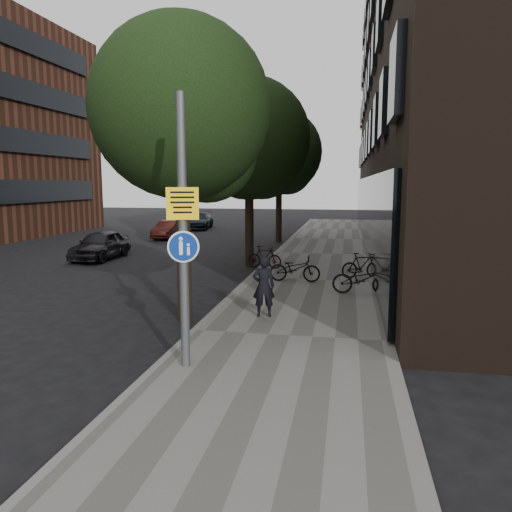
% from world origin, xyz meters
% --- Properties ---
extents(ground, '(120.00, 120.00, 0.00)m').
position_xyz_m(ground, '(0.00, 0.00, 0.00)').
color(ground, black).
rests_on(ground, ground).
extents(sidewalk, '(4.50, 60.00, 0.12)m').
position_xyz_m(sidewalk, '(0.25, 10.00, 0.06)').
color(sidewalk, slate).
rests_on(sidewalk, ground).
extents(curb_edge, '(0.15, 60.00, 0.13)m').
position_xyz_m(curb_edge, '(-2.00, 10.00, 0.07)').
color(curb_edge, slate).
rests_on(curb_edge, ground).
extents(building_right_dark_brick, '(12.00, 40.00, 18.00)m').
position_xyz_m(building_right_dark_brick, '(8.50, 22.00, 9.00)').
color(building_right_dark_brick, black).
rests_on(building_right_dark_brick, ground).
extents(street_tree_near, '(4.40, 4.40, 7.50)m').
position_xyz_m(street_tree_near, '(-2.53, 4.64, 5.11)').
color(street_tree_near, black).
rests_on(street_tree_near, ground).
extents(street_tree_mid, '(5.00, 5.00, 7.80)m').
position_xyz_m(street_tree_mid, '(-2.53, 13.14, 5.11)').
color(street_tree_mid, black).
rests_on(street_tree_mid, ground).
extents(street_tree_far, '(5.00, 5.00, 7.80)m').
position_xyz_m(street_tree_far, '(-2.53, 22.14, 5.11)').
color(street_tree_far, black).
rests_on(street_tree_far, ground).
extents(signpost, '(0.55, 0.21, 4.95)m').
position_xyz_m(signpost, '(-1.45, 1.11, 2.62)').
color(signpost, '#595B5E').
rests_on(signpost, sidewalk).
extents(pedestrian, '(0.64, 0.50, 1.57)m').
position_xyz_m(pedestrian, '(-0.61, 4.83, 0.90)').
color(pedestrian, black).
rests_on(pedestrian, sidewalk).
extents(parked_bike_facade_near, '(1.84, 0.66, 0.96)m').
position_xyz_m(parked_bike_facade_near, '(1.94, 7.91, 0.60)').
color(parked_bike_facade_near, black).
rests_on(parked_bike_facade_near, sidewalk).
extents(parked_bike_facade_far, '(1.59, 0.94, 0.92)m').
position_xyz_m(parked_bike_facade_far, '(2.00, 10.58, 0.58)').
color(parked_bike_facade_far, black).
rests_on(parked_bike_facade_far, sidewalk).
extents(parked_bike_curb_near, '(1.75, 0.62, 0.92)m').
position_xyz_m(parked_bike_curb_near, '(-0.30, 9.51, 0.58)').
color(parked_bike_curb_near, black).
rests_on(parked_bike_curb_near, sidewalk).
extents(parked_bike_curb_far, '(1.54, 0.78, 0.89)m').
position_xyz_m(parked_bike_curb_far, '(-1.80, 12.04, 0.56)').
color(parked_bike_curb_far, black).
rests_on(parked_bike_curb_far, sidewalk).
extents(parked_car_near, '(1.59, 3.91, 1.33)m').
position_xyz_m(parked_car_near, '(-9.81, 13.82, 0.67)').
color(parked_car_near, black).
rests_on(parked_car_near, ground).
extents(parked_car_mid, '(1.22, 3.41, 1.12)m').
position_xyz_m(parked_car_mid, '(-9.81, 22.74, 0.56)').
color(parked_car_mid, maroon).
rests_on(parked_car_mid, ground).
extents(parked_car_far, '(2.30, 4.61, 1.29)m').
position_xyz_m(parked_car_far, '(-9.87, 29.52, 0.64)').
color(parked_car_far, black).
rests_on(parked_car_far, ground).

